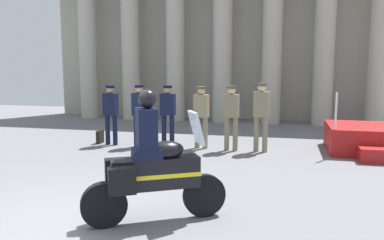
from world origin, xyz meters
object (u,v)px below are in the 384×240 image
officer_in_row_0 (111,110)px  officer_in_row_3 (201,112)px  officer_in_row_2 (168,111)px  officer_in_row_4 (231,113)px  briefcase_on_ground (100,137)px  officer_in_row_1 (140,111)px  officer_in_row_5 (261,112)px  motorcycle_with_rider (150,168)px  reviewing_stand (381,140)px

officer_in_row_0 → officer_in_row_3: (2.51, 0.10, 0.00)m
officer_in_row_2 → officer_in_row_3: 0.89m
officer_in_row_0 → officer_in_row_4: (3.32, -0.02, 0.02)m
officer_in_row_2 → officer_in_row_3: size_ratio=1.01×
officer_in_row_0 → briefcase_on_ground: 0.90m
officer_in_row_1 → officer_in_row_4: bearing=-176.7°
officer_in_row_4 → officer_in_row_5: (0.75, 0.02, 0.05)m
officer_in_row_5 → motorcycle_with_rider: (-1.26, -4.99, -0.24)m
reviewing_stand → briefcase_on_ground: size_ratio=7.20×
reviewing_stand → officer_in_row_1: bearing=-174.1°
officer_in_row_1 → officer_in_row_3: 1.66m
reviewing_stand → officer_in_row_1: (-6.19, -0.64, 0.66)m
officer_in_row_0 → officer_in_row_5: (4.08, -0.00, 0.07)m
officer_in_row_4 → briefcase_on_ground: bearing=-0.4°
officer_in_row_5 → motorcycle_with_rider: motorcycle_with_rider is taller
officer_in_row_2 → motorcycle_with_rider: 5.08m
officer_in_row_1 → officer_in_row_5: size_ratio=0.95×
officer_in_row_0 → reviewing_stand: bearing=-173.3°
briefcase_on_ground → officer_in_row_4: bearing=-2.5°
reviewing_stand → officer_in_row_3: bearing=-174.2°
officer_in_row_3 → officer_in_row_4: bearing=173.1°
reviewing_stand → officer_in_row_3: officer_in_row_3 is taller
officer_in_row_0 → motorcycle_with_rider: 5.74m
motorcycle_with_rider → officer_in_row_0: bearing=90.5°
officer_in_row_4 → motorcycle_with_rider: bearing=86.3°
reviewing_stand → officer_in_row_0: officer_in_row_0 is taller
officer_in_row_2 → briefcase_on_ground: size_ratio=4.63×
officer_in_row_4 → officer_in_row_1: bearing=3.3°
officer_in_row_1 → briefcase_on_ground: 1.52m
officer_in_row_1 → officer_in_row_4: (2.46, 0.05, 0.00)m
officer_in_row_2 → reviewing_stand: bearing=-171.4°
briefcase_on_ground → officer_in_row_0: bearing=-18.9°
officer_in_row_0 → officer_in_row_2: (1.64, -0.05, 0.02)m
officer_in_row_2 → motorcycle_with_rider: motorcycle_with_rider is taller
officer_in_row_3 → officer_in_row_5: (1.56, -0.10, 0.07)m
reviewing_stand → officer_in_row_2: (-5.42, -0.62, 0.66)m
reviewing_stand → officer_in_row_2: size_ratio=1.55×
officer_in_row_2 → officer_in_row_5: 2.44m
officer_in_row_1 → officer_in_row_5: bearing=-176.6°
officer_in_row_0 → officer_in_row_4: size_ratio=0.98×
officer_in_row_4 → officer_in_row_0: bearing=1.7°
officer_in_row_1 → reviewing_stand: bearing=-172.0°
officer_in_row_1 → motorcycle_with_rider: 5.30m
officer_in_row_2 → briefcase_on_ground: officer_in_row_2 is taller
officer_in_row_1 → briefcase_on_ground: size_ratio=4.64×
officer_in_row_1 → officer_in_row_2: bearing=-176.2°
officer_in_row_3 → briefcase_on_ground: 3.03m
officer_in_row_4 → officer_in_row_5: bearing=-176.1°
reviewing_stand → officer_in_row_2: bearing=-173.5°
officer_in_row_2 → officer_in_row_5: officer_in_row_5 is taller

